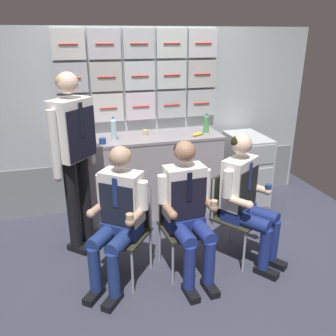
{
  "coord_description": "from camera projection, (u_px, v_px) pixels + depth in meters",
  "views": [
    {
      "loc": [
        -0.9,
        -2.74,
        2.06
      ],
      "look_at": [
        -0.07,
        0.19,
        0.91
      ],
      "focal_mm": 37.72,
      "sensor_mm": 36.0,
      "label": 1
    }
  ],
  "objects": [
    {
      "name": "snack_banana",
      "position": [
        198.0,
        134.0,
        4.07
      ],
      "size": [
        0.17,
        0.1,
        0.04
      ],
      "color": "yellow",
      "rests_on": "galley_counter"
    },
    {
      "name": "folding_chair_right",
      "position": [
        181.0,
        215.0,
        3.23
      ],
      "size": [
        0.43,
        0.43,
        0.83
      ],
      "color": "#A8AAAF",
      "rests_on": "ground"
    },
    {
      "name": "folding_chair_left",
      "position": [
        128.0,
        221.0,
        3.13
      ],
      "size": [
        0.56,
        0.56,
        0.83
      ],
      "color": "#A8AAAF",
      "rests_on": "ground"
    },
    {
      "name": "paper_cup_blue",
      "position": [
        145.0,
        132.0,
        4.11
      ],
      "size": [
        0.07,
        0.07,
        0.06
      ],
      "color": "tan",
      "rests_on": "galley_counter"
    },
    {
      "name": "water_bottle_clear",
      "position": [
        206.0,
        123.0,
        4.19
      ],
      "size": [
        0.06,
        0.06,
        0.23
      ],
      "color": "#4B9A51",
      "rests_on": "galley_counter"
    },
    {
      "name": "galley_bulkhead",
      "position": [
        146.0,
        118.0,
        4.25
      ],
      "size": [
        4.2,
        0.14,
        2.15
      ],
      "color": "#AFB9BD",
      "rests_on": "ground"
    },
    {
      "name": "folding_chair_by_counter",
      "position": [
        230.0,
        207.0,
        3.39
      ],
      "size": [
        0.56,
        0.56,
        0.83
      ],
      "color": "#A8AAAF",
      "rests_on": "ground"
    },
    {
      "name": "galley_counter",
      "position": [
        144.0,
        176.0,
        4.21
      ],
      "size": [
        1.83,
        0.53,
        0.96
      ],
      "color": "#9F989C",
      "rests_on": "ground"
    },
    {
      "name": "ground",
      "position": [
        180.0,
        263.0,
        3.43
      ],
      "size": [
        4.8,
        4.8,
        0.04
      ],
      "primitive_type": "cube",
      "color": "#383949"
    },
    {
      "name": "coffee_cup_white",
      "position": [
        102.0,
        141.0,
        3.77
      ],
      "size": [
        0.07,
        0.07,
        0.06
      ],
      "color": "navy",
      "rests_on": "galley_counter"
    },
    {
      "name": "service_trolley",
      "position": [
        246.0,
        169.0,
        4.4
      ],
      "size": [
        0.4,
        0.65,
        0.92
      ],
      "color": "black",
      "rests_on": "ground"
    },
    {
      "name": "crew_member_left",
      "position": [
        118.0,
        213.0,
        2.93
      ],
      "size": [
        0.61,
        0.65,
        1.23
      ],
      "color": "black",
      "rests_on": "ground"
    },
    {
      "name": "water_bottle_blue_cap",
      "position": [
        114.0,
        129.0,
        3.87
      ],
      "size": [
        0.06,
        0.06,
        0.26
      ],
      "color": "silver",
      "rests_on": "galley_counter"
    },
    {
      "name": "crew_member_by_counter",
      "position": [
        246.0,
        195.0,
        3.24
      ],
      "size": [
        0.61,
        0.67,
        1.24
      ],
      "color": "black",
      "rests_on": "ground"
    },
    {
      "name": "crew_member_standing",
      "position": [
        74.0,
        148.0,
        3.3
      ],
      "size": [
        0.43,
        0.44,
        1.76
      ],
      "color": "black",
      "rests_on": "ground"
    },
    {
      "name": "crew_member_right",
      "position": [
        188.0,
        206.0,
        3.03
      ],
      "size": [
        0.49,
        0.62,
        1.24
      ],
      "color": "black",
      "rests_on": "ground"
    }
  ]
}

